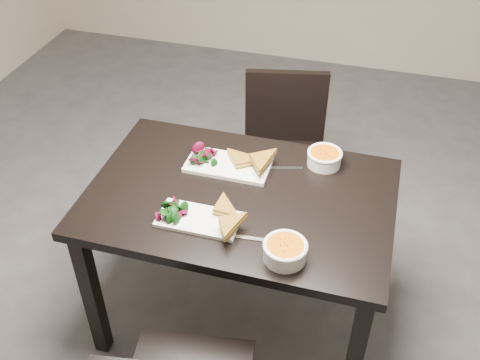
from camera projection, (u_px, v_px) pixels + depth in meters
The scene contains 13 objects.
ground at pixel (261, 289), 2.79m from camera, with size 5.00×5.00×0.00m, color #47474C.
table at pixel (240, 212), 2.26m from camera, with size 1.20×0.80×0.75m.
chair_far at pixel (284, 145), 2.92m from camera, with size 0.50×0.50×0.85m.
plate_near at pixel (199, 219), 2.08m from camera, with size 0.31×0.15×0.02m, color white.
sandwich_near at pixel (216, 214), 2.05m from camera, with size 0.15×0.11×0.05m, color #A17721, non-canonical shape.
salad_near at pixel (173, 209), 2.08m from camera, with size 0.10×0.09×0.04m, color black, non-canonical shape.
soup_bowl_near at pixel (285, 250), 1.91m from camera, with size 0.16×0.16×0.07m.
cutlery_near at pixel (258, 239), 2.00m from camera, with size 0.18×0.02×0.00m, color silver.
plate_far at pixel (228, 165), 2.33m from camera, with size 0.35×0.17×0.02m, color white.
sandwich_far at pixel (242, 163), 2.28m from camera, with size 0.17×0.13×0.06m, color #A17721, non-canonical shape.
salad_far at pixel (205, 155), 2.33m from camera, with size 0.11×0.10×0.05m, color black, non-canonical shape.
soup_bowl_far at pixel (324, 157), 2.33m from camera, with size 0.15×0.15×0.07m.
cutlery_far at pixel (281, 168), 2.33m from camera, with size 0.18×0.02×0.00m, color silver.
Camera 1 is at (0.40, -1.79, 2.18)m, focal length 41.93 mm.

